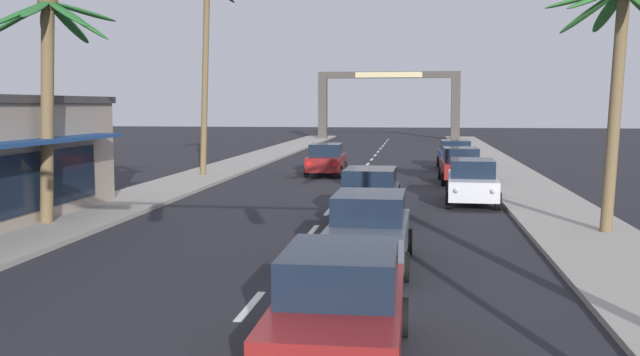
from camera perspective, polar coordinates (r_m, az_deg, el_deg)
sidewalk_right at (r=27.43m, az=17.67°, el=-2.07°), size 3.20×110.00×0.14m
sidewalk_left at (r=29.10m, az=-14.21°, el=-1.53°), size 3.20×110.00×0.14m
lane_markings at (r=27.93m, az=2.29°, el=-1.80°), size 4.28×89.81×0.01m
sedan_lead_at_stop_bar at (r=10.39m, az=1.59°, el=-10.23°), size 1.97×4.46×1.68m
sedan_third_in_queue at (r=16.69m, az=3.93°, el=-4.07°), size 1.99×4.47×1.68m
sedan_fifth_in_queue at (r=23.12m, az=3.99°, el=-1.29°), size 2.02×4.48×1.68m
sedan_oncoming_far at (r=37.76m, az=0.50°, el=1.51°), size 2.02×4.48×1.68m
sedan_parked_nearest_kerb at (r=41.90m, az=10.71°, el=1.84°), size 2.01×4.47×1.68m
sedan_parked_mid_kerb at (r=27.44m, az=12.02°, el=-0.27°), size 2.08×4.50×1.68m
sedan_parked_far_kerb at (r=34.82m, az=11.12°, el=1.03°), size 2.01×4.48×1.68m
palm_left_second at (r=23.18m, az=-20.84°, el=8.89°), size 3.90×3.99×7.04m
palm_left_third at (r=37.21m, az=-9.07°, el=11.23°), size 3.42×3.46×10.17m
palm_right_second at (r=21.72m, az=22.71°, el=9.64°), size 4.06×3.90×7.20m
town_gateway_arch at (r=76.17m, az=5.47°, el=6.52°), size 14.87×0.90×7.17m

